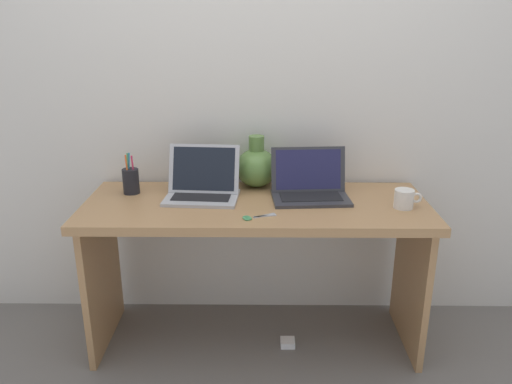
{
  "coord_description": "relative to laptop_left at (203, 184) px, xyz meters",
  "views": [
    {
      "loc": [
        0.02,
        -2.15,
        1.53
      ],
      "look_at": [
        0.0,
        0.0,
        0.78
      ],
      "focal_mm": 35.6,
      "sensor_mm": 36.0,
      "label": 1
    }
  ],
  "objects": [
    {
      "name": "ground_plane",
      "position": [
        0.25,
        -0.08,
        -0.79
      ],
      "size": [
        6.0,
        6.0,
        0.0
      ],
      "primitive_type": "plane",
      "color": "slate"
    },
    {
      "name": "green_vase",
      "position": [
        0.25,
        0.16,
        0.04
      ],
      "size": [
        0.2,
        0.2,
        0.25
      ],
      "color": "#5B843D",
      "rests_on": "desk"
    },
    {
      "name": "scissors",
      "position": [
        0.24,
        -0.26,
        -0.06
      ],
      "size": [
        0.14,
        0.09,
        0.01
      ],
      "color": "#B7B7BC",
      "rests_on": "desk"
    },
    {
      "name": "power_brick",
      "position": [
        0.4,
        -0.13,
        -0.78
      ],
      "size": [
        0.07,
        0.07,
        0.03
      ],
      "primitive_type": "cube",
      "color": "white",
      "rests_on": "ground"
    },
    {
      "name": "back_wall",
      "position": [
        0.25,
        0.26,
        0.41
      ],
      "size": [
        4.4,
        0.04,
        2.4
      ],
      "primitive_type": "cube",
      "color": "silver",
      "rests_on": "ground"
    },
    {
      "name": "desk",
      "position": [
        0.25,
        -0.08,
        -0.21
      ],
      "size": [
        1.56,
        0.59,
        0.73
      ],
      "color": "#AD7F51",
      "rests_on": "ground"
    },
    {
      "name": "laptop_left",
      "position": [
        0.0,
        0.0,
        0.0
      ],
      "size": [
        0.35,
        0.26,
        0.23
      ],
      "color": "#B2B2B7",
      "rests_on": "desk"
    },
    {
      "name": "laptop_right",
      "position": [
        0.5,
        0.0,
        -0.0
      ],
      "size": [
        0.36,
        0.26,
        0.22
      ],
      "color": "#333338",
      "rests_on": "desk"
    },
    {
      "name": "pen_cup",
      "position": [
        -0.35,
        0.05,
        0.0
      ],
      "size": [
        0.08,
        0.08,
        0.19
      ],
      "color": "black",
      "rests_on": "desk"
    },
    {
      "name": "coffee_mug",
      "position": [
        0.9,
        -0.14,
        -0.02
      ],
      "size": [
        0.12,
        0.09,
        0.08
      ],
      "color": "white",
      "rests_on": "desk"
    }
  ]
}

